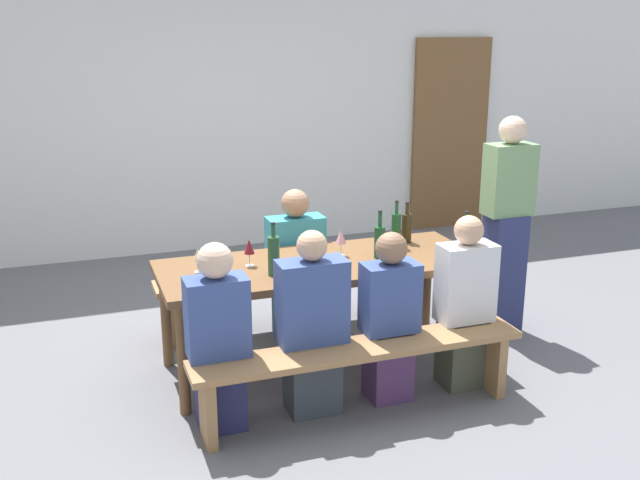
# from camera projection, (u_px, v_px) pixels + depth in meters

# --- Properties ---
(ground_plane) EXTENTS (24.00, 24.00, 0.00)m
(ground_plane) POSITION_uv_depth(u_px,v_px,m) (320.00, 365.00, 5.14)
(ground_plane) COLOR slate
(back_wall) EXTENTS (14.00, 0.20, 3.20)m
(back_wall) POSITION_uv_depth(u_px,v_px,m) (218.00, 91.00, 7.46)
(back_wall) COLOR white
(back_wall) RESTS_ON ground
(wooden_door) EXTENTS (0.90, 0.06, 2.10)m
(wooden_door) POSITION_uv_depth(u_px,v_px,m) (450.00, 135.00, 8.30)
(wooden_door) COLOR brown
(wooden_door) RESTS_ON ground
(tasting_table) EXTENTS (2.12, 0.82, 0.75)m
(tasting_table) POSITION_uv_depth(u_px,v_px,m) (320.00, 273.00, 4.95)
(tasting_table) COLOR brown
(tasting_table) RESTS_ON ground
(bench_near) EXTENTS (2.02, 0.30, 0.45)m
(bench_near) POSITION_uv_depth(u_px,v_px,m) (360.00, 360.00, 4.40)
(bench_near) COLOR #9E7247
(bench_near) RESTS_ON ground
(bench_far) EXTENTS (2.02, 0.30, 0.45)m
(bench_far) POSITION_uv_depth(u_px,v_px,m) (289.00, 283.00, 5.68)
(bench_far) COLOR #9E7247
(bench_far) RESTS_ON ground
(wine_bottle_0) EXTENTS (0.07, 0.07, 0.33)m
(wine_bottle_0) POSITION_uv_depth(u_px,v_px,m) (396.00, 229.00, 5.23)
(wine_bottle_0) COLOR #194723
(wine_bottle_0) RESTS_ON tasting_table
(wine_bottle_1) EXTENTS (0.07, 0.07, 0.30)m
(wine_bottle_1) POSITION_uv_depth(u_px,v_px,m) (407.00, 227.00, 5.33)
(wine_bottle_1) COLOR #332814
(wine_bottle_1) RESTS_ON tasting_table
(wine_bottle_2) EXTENTS (0.07, 0.07, 0.33)m
(wine_bottle_2) POSITION_uv_depth(u_px,v_px,m) (380.00, 241.00, 4.98)
(wine_bottle_2) COLOR #194723
(wine_bottle_2) RESTS_ON tasting_table
(wine_bottle_3) EXTENTS (0.07, 0.07, 0.34)m
(wine_bottle_3) POSITION_uv_depth(u_px,v_px,m) (274.00, 255.00, 4.63)
(wine_bottle_3) COLOR #234C2D
(wine_bottle_3) RESTS_ON tasting_table
(wine_bottle_4) EXTENTS (0.08, 0.08, 0.31)m
(wine_bottle_4) POSITION_uv_depth(u_px,v_px,m) (465.00, 239.00, 5.02)
(wine_bottle_4) COLOR #234C2D
(wine_bottle_4) RESTS_ON tasting_table
(wine_glass_0) EXTENTS (0.06, 0.06, 0.16)m
(wine_glass_0) POSITION_uv_depth(u_px,v_px,m) (198.00, 256.00, 4.69)
(wine_glass_0) COLOR silver
(wine_glass_0) RESTS_ON tasting_table
(wine_glass_1) EXTENTS (0.07, 0.07, 0.18)m
(wine_glass_1) POSITION_uv_depth(u_px,v_px,m) (249.00, 248.00, 4.80)
(wine_glass_1) COLOR silver
(wine_glass_1) RESTS_ON tasting_table
(wine_glass_2) EXTENTS (0.07, 0.07, 0.19)m
(wine_glass_2) POSITION_uv_depth(u_px,v_px,m) (341.00, 237.00, 5.01)
(wine_glass_2) COLOR silver
(wine_glass_2) RESTS_ON tasting_table
(seated_guest_near_0) EXTENTS (0.35, 0.24, 1.12)m
(seated_guest_near_0) POSITION_uv_depth(u_px,v_px,m) (218.00, 341.00, 4.23)
(seated_guest_near_0) COLOR navy
(seated_guest_near_0) RESTS_ON ground
(seated_guest_near_1) EXTENTS (0.41, 0.24, 1.14)m
(seated_guest_near_1) POSITION_uv_depth(u_px,v_px,m) (312.00, 329.00, 4.41)
(seated_guest_near_1) COLOR #373E44
(seated_guest_near_1) RESTS_ON ground
(seated_guest_near_2) EXTENTS (0.34, 0.24, 1.08)m
(seated_guest_near_2) POSITION_uv_depth(u_px,v_px,m) (389.00, 321.00, 4.57)
(seated_guest_near_2) COLOR #55335F
(seated_guest_near_2) RESTS_ON ground
(seated_guest_near_3) EXTENTS (0.35, 0.24, 1.13)m
(seated_guest_near_3) POSITION_uv_depth(u_px,v_px,m) (464.00, 307.00, 4.73)
(seated_guest_near_3) COLOR #494C3A
(seated_guest_near_3) RESTS_ON ground
(seated_guest_far_0) EXTENTS (0.41, 0.24, 1.12)m
(seated_guest_far_0) POSITION_uv_depth(u_px,v_px,m) (296.00, 268.00, 5.50)
(seated_guest_far_0) COLOR #275053
(seated_guest_far_0) RESTS_ON ground
(standing_host) EXTENTS (0.35, 0.24, 1.64)m
(standing_host) POSITION_uv_depth(u_px,v_px,m) (505.00, 230.00, 5.49)
(standing_host) COLOR navy
(standing_host) RESTS_ON ground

